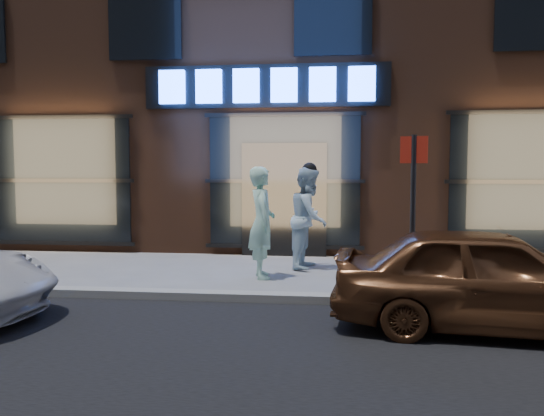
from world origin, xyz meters
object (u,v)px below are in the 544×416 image
at_px(man_cap, 309,218).
at_px(sign_post, 413,202).
at_px(gold_sedan, 491,279).
at_px(man_bowtie, 262,223).

xyz_separation_m(man_cap, sign_post, (1.53, -2.37, 0.46)).
bearing_deg(gold_sedan, sign_post, 34.45).
bearing_deg(man_cap, man_bowtie, 153.23).
relative_size(gold_sedan, sign_post, 1.54).
height_order(man_bowtie, sign_post, sign_post).
distance_m(man_cap, gold_sedan, 4.31).
relative_size(man_cap, gold_sedan, 0.53).
bearing_deg(man_bowtie, sign_post, -136.24).
height_order(man_bowtie, man_cap, man_bowtie).
bearing_deg(gold_sedan, man_bowtie, 54.47).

